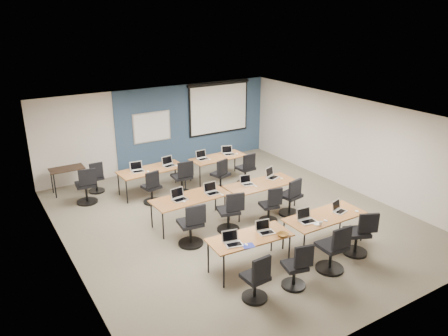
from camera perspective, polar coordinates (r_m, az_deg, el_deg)
floor at (r=11.18m, az=1.36°, el=-6.67°), size 8.00×9.00×0.02m
ceiling at (r=10.24m, az=1.48°, el=6.92°), size 8.00×9.00×0.02m
wall_back at (r=14.44m, az=-8.39°, el=5.15°), size 8.00×0.04×2.70m
wall_front at (r=7.63m, az=20.45°, el=-10.25°), size 8.00×0.04×2.70m
wall_left at (r=9.25m, az=-19.94°, el=-4.71°), size 0.04×9.00×2.70m
wall_right at (r=13.14m, az=16.23°, el=3.03°), size 0.04×9.00×2.70m
blue_accent_panel at (r=14.93m, az=-3.93°, el=5.82°), size 5.50×0.04×2.70m
whiteboard at (r=14.23m, az=-9.40°, el=5.29°), size 1.28×0.03×0.98m
projector_screen at (r=15.20m, az=-0.67°, el=8.21°), size 2.40×0.10×1.82m
training_table_front_left at (r=8.91m, az=3.39°, el=-9.22°), size 1.72×0.72×0.73m
training_table_front_right at (r=9.98m, az=13.03°, el=-6.31°), size 1.88×0.78×0.73m
training_table_mid_left at (r=10.67m, az=-4.38°, el=-4.00°), size 1.92×0.80×0.73m
training_table_mid_right at (r=11.48m, az=4.84°, el=-2.21°), size 1.92×0.80×0.73m
training_table_back_left at (r=12.61m, az=-9.43°, el=-0.31°), size 1.90×0.79×0.73m
training_table_back_right at (r=13.45m, az=-0.76°, el=1.26°), size 1.75×0.73×0.73m
laptop_0 at (r=8.60m, az=1.09°, el=-9.51°), size 0.33×0.28×0.25m
mouse_0 at (r=8.59m, az=2.94°, el=-9.95°), size 0.07×0.10×0.03m
task_chair_0 at (r=8.18m, az=4.28°, el=-14.58°), size 0.48×0.48×0.97m
laptop_1 at (r=9.05m, az=5.37°, el=-8.00°), size 0.32×0.27×0.24m
mouse_1 at (r=9.05m, az=8.27°, el=-8.49°), size 0.09×0.12×0.04m
task_chair_1 at (r=8.59m, az=9.47°, el=-12.97°), size 0.47×0.47×0.96m
laptop_2 at (r=9.61m, az=10.70°, el=-6.46°), size 0.35×0.30×0.27m
mouse_2 at (r=9.72m, az=13.14°, el=-6.71°), size 0.08×0.11×0.04m
task_chair_2 at (r=9.20m, az=14.07°, el=-10.59°), size 0.58×0.58×1.05m
laptop_3 at (r=10.22m, az=14.74°, el=-5.18°), size 0.31×0.26×0.24m
mouse_3 at (r=10.32m, az=16.96°, el=-5.43°), size 0.06×0.10×0.04m
task_chair_3 at (r=9.94m, az=17.24°, el=-8.58°), size 0.57×0.54×1.01m
laptop_4 at (r=10.52m, az=-5.91°, el=-3.77°), size 0.35×0.30×0.26m
mouse_4 at (r=10.40m, az=-5.24°, el=-4.36°), size 0.07×0.10×0.03m
task_chair_4 at (r=9.85m, az=-4.24°, el=-7.83°), size 0.57×0.57×1.04m
laptop_5 at (r=10.82m, az=-1.59°, el=-2.98°), size 0.35×0.29×0.26m
mouse_5 at (r=10.71m, az=-0.20°, el=-3.52°), size 0.06×0.09×0.03m
task_chair_5 at (r=10.43m, az=0.79°, el=-6.14°), size 0.55×0.55×1.02m
laptop_6 at (r=11.36m, az=3.02°, el=-1.87°), size 0.30×0.26×0.23m
mouse_6 at (r=11.25m, az=4.18°, el=-2.39°), size 0.06×0.09×0.03m
task_chair_6 at (r=10.92m, az=6.08°, el=-5.19°), size 0.46×0.46×0.95m
laptop_7 at (r=11.86m, az=6.23°, el=-0.94°), size 0.35×0.30×0.26m
mouse_7 at (r=11.83m, az=7.53°, el=-1.34°), size 0.07×0.10×0.03m
task_chair_7 at (r=11.34m, az=8.75°, el=-4.12°), size 0.55×0.55×1.03m
laptop_8 at (r=12.48m, az=-11.25°, el=-0.14°), size 0.35×0.30×0.26m
mouse_8 at (r=12.40m, az=-9.91°, el=-0.43°), size 0.09×0.12×0.04m
task_chair_8 at (r=12.03m, az=-9.39°, el=-2.83°), size 0.49×0.49×0.97m
laptop_9 at (r=12.78m, az=-7.26°, el=0.59°), size 0.35×0.30×0.26m
mouse_9 at (r=12.73m, az=-6.21°, el=0.31°), size 0.08×0.11×0.04m
task_chair_9 at (r=12.45m, az=-5.40°, el=-1.64°), size 0.57×0.57×1.04m
laptop_10 at (r=13.25m, az=-2.85°, el=1.45°), size 0.34×0.29×0.26m
mouse_10 at (r=13.18m, az=-1.90°, el=1.11°), size 0.09×0.11×0.03m
task_chair_10 at (r=12.71m, az=-0.40°, el=-1.23°), size 0.52×0.51×0.99m
laptop_11 at (r=13.67m, az=0.57°, el=2.06°), size 0.34×0.29×0.26m
mouse_11 at (r=13.71m, az=1.66°, el=1.89°), size 0.07×0.11×0.04m
task_chair_11 at (r=13.16m, az=2.93°, el=-0.44°), size 0.53×0.53×1.01m
blue_mousepad at (r=8.57m, az=3.18°, el=-10.10°), size 0.27×0.24×0.01m
snack_bowl at (r=8.96m, az=7.65°, el=-8.64°), size 0.30×0.30×0.06m
snack_plate at (r=9.57m, az=12.07°, el=-7.09°), size 0.20×0.20×0.01m
coffee_cup at (r=9.49m, az=12.48°, el=-7.10°), size 0.09×0.09×0.07m
utility_table at (r=13.25m, az=-19.82°, el=-0.39°), size 0.95×0.53×0.75m
spare_chair_a at (r=13.10m, az=-16.35°, el=-1.50°), size 0.46×0.46×0.95m
spare_chair_b at (r=12.44m, az=-17.52°, el=-2.58°), size 0.57×0.57×1.04m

